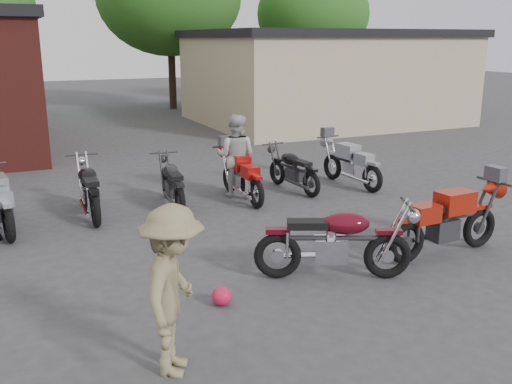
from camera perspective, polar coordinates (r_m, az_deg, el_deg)
name	(u,v)px	position (r m, az deg, el deg)	size (l,w,h in m)	color
ground	(352,294)	(8.16, 9.62, -10.03)	(90.00, 90.00, 0.00)	#37373A
stucco_building	(323,80)	(24.68, 6.69, 11.09)	(10.00, 8.00, 3.50)	tan
tree_2	(170,18)	(29.27, -8.59, 16.84)	(7.04, 7.04, 8.80)	#255617
tree_3	(313,32)	(32.43, 5.68, 15.68)	(6.08, 6.08, 7.60)	#255617
vintage_motorcycle	(336,237)	(8.40, 8.03, -4.48)	(2.23, 0.73, 1.29)	#520A16
sportbike	(448,218)	(9.74, 18.62, -2.43)	(2.19, 0.72, 1.27)	#A61D0D
helmet	(222,296)	(7.72, -3.44, -10.35)	(0.27, 0.27, 0.25)	red
person_light	(236,156)	(12.63, -2.03, 3.61)	(0.90, 0.70, 1.85)	beige
person_tan	(174,291)	(6.03, -8.25, -9.77)	(1.19, 0.68, 1.84)	#877B53
row_bike_2	(89,186)	(11.78, -16.37, 0.56)	(2.09, 0.69, 1.21)	black
row_bike_3	(172,180)	(12.11, -8.39, 1.18)	(1.92, 0.63, 1.11)	black
row_bike_4	(241,173)	(12.47, -1.46, 1.88)	(2.02, 0.67, 1.17)	#A6110D
row_bike_5	(293,167)	(13.25, 3.70, 2.48)	(1.89, 0.62, 1.10)	black
row_bike_6	(351,161)	(13.86, 9.45, 3.06)	(2.05, 0.68, 1.19)	#92989F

